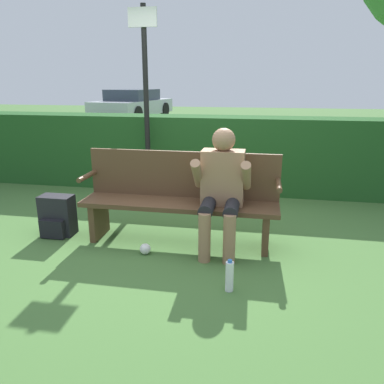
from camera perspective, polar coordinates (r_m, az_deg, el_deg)
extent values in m
plane|color=#426B33|center=(3.81, -1.96, -7.60)|extent=(40.00, 40.00, 0.00)
cube|color=#1E4C1E|center=(5.54, 2.44, 5.91)|extent=(12.00, 0.58, 1.07)
cube|color=#513823|center=(3.67, -2.02, -1.88)|extent=(1.94, 0.41, 0.05)
cube|color=#513823|center=(3.77, -1.44, 2.72)|extent=(1.94, 0.04, 0.47)
cube|color=#513823|center=(4.00, -13.96, -4.00)|extent=(0.06, 0.37, 0.38)
cube|color=#513823|center=(3.66, 11.14, -5.76)|extent=(0.06, 0.37, 0.38)
cylinder|color=#513823|center=(3.91, -15.69, 2.36)|extent=(0.05, 0.37, 0.05)
cylinder|color=#513823|center=(3.52, 13.09, 1.02)|extent=(0.05, 0.37, 0.05)
cube|color=#997051|center=(3.56, 4.71, 2.25)|extent=(0.40, 0.22, 0.52)
sphere|color=#997051|center=(3.49, 4.85, 7.94)|extent=(0.22, 0.22, 0.22)
cylinder|color=black|center=(3.45, 2.46, -2.15)|extent=(0.13, 0.40, 0.13)
cylinder|color=black|center=(3.43, 6.10, -2.35)|extent=(0.13, 0.40, 0.13)
cylinder|color=#997051|center=(3.34, 1.91, -6.94)|extent=(0.11, 0.11, 0.46)
cylinder|color=#997051|center=(3.32, 5.69, -7.19)|extent=(0.11, 0.11, 0.46)
cylinder|color=#997051|center=(3.46, 0.84, 2.78)|extent=(0.09, 0.32, 0.32)
cylinder|color=#997051|center=(3.41, 8.23, 2.43)|extent=(0.09, 0.32, 0.32)
cube|color=black|center=(4.17, -19.78, -3.32)|extent=(0.34, 0.19, 0.42)
cube|color=black|center=(4.11, -20.52, -5.31)|extent=(0.26, 0.07, 0.19)
cylinder|color=white|center=(2.96, 5.73, -12.69)|extent=(0.06, 0.06, 0.24)
cylinder|color=#2D66B2|center=(2.90, 5.80, -10.44)|extent=(0.04, 0.04, 0.02)
cylinder|color=black|center=(5.16, -6.96, 12.94)|extent=(0.07, 0.07, 2.49)
cube|color=silver|center=(5.17, -7.58, 24.92)|extent=(0.37, 0.02, 0.23)
cube|color=#B7BCC6|center=(16.60, -8.99, 12.66)|extent=(2.58, 4.41, 0.58)
cube|color=#333D4C|center=(16.58, -9.07, 14.43)|extent=(1.98, 2.25, 0.44)
cylinder|color=black|center=(18.17, -9.48, 12.44)|extent=(0.28, 0.64, 0.62)
cylinder|color=black|center=(17.35, -4.19, 12.43)|extent=(0.28, 0.64, 0.62)
cylinder|color=black|center=(16.00, -14.13, 11.63)|extent=(0.28, 0.64, 0.62)
cylinder|color=black|center=(15.06, -8.34, 11.66)|extent=(0.28, 0.64, 0.62)
sphere|color=silver|center=(3.57, -7.14, -8.59)|extent=(0.10, 0.10, 0.10)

